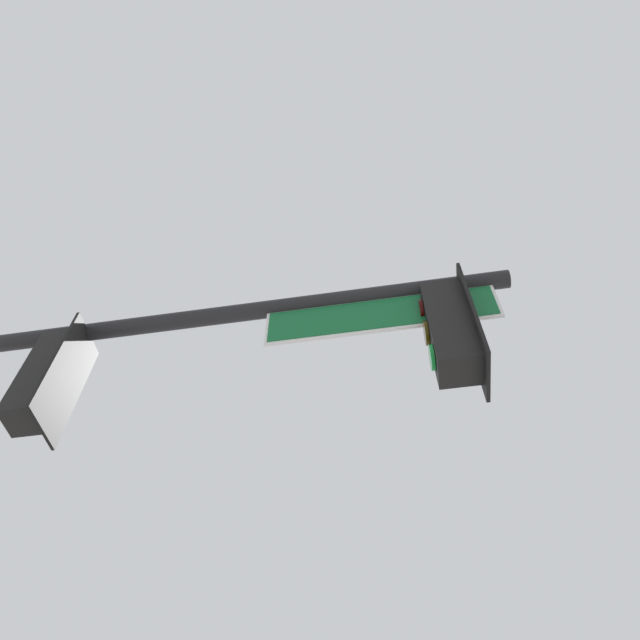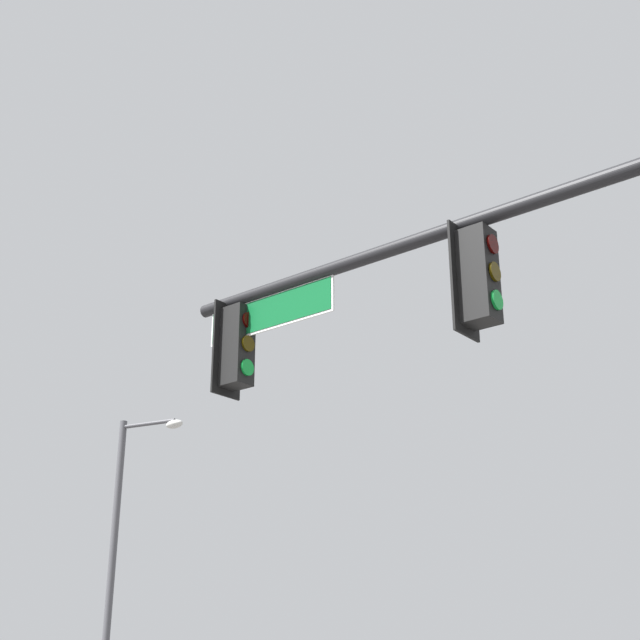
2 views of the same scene
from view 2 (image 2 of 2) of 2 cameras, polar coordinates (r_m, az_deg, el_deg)
name	(u,v)px [view 2 (image 2 of 2)]	position (r m, az deg, el deg)	size (l,w,h in m)	color
signal_pole_near	(481,340)	(9.60, 10.25, -1.25)	(6.73, 0.87, 6.84)	black
street_lamp	(121,547)	(22.51, -12.65, -13.99)	(1.85, 0.71, 7.38)	#4C4C51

